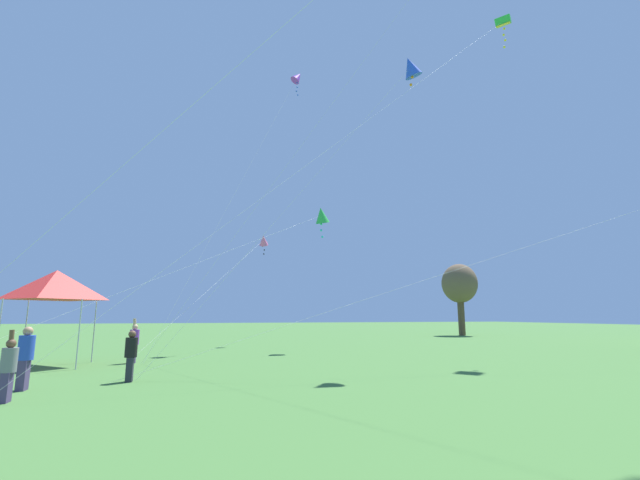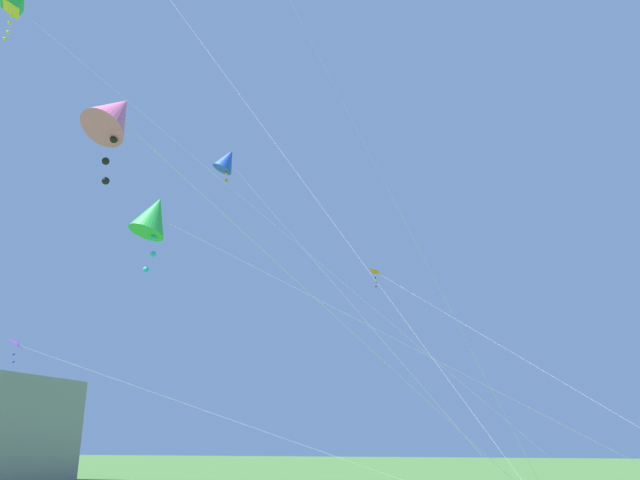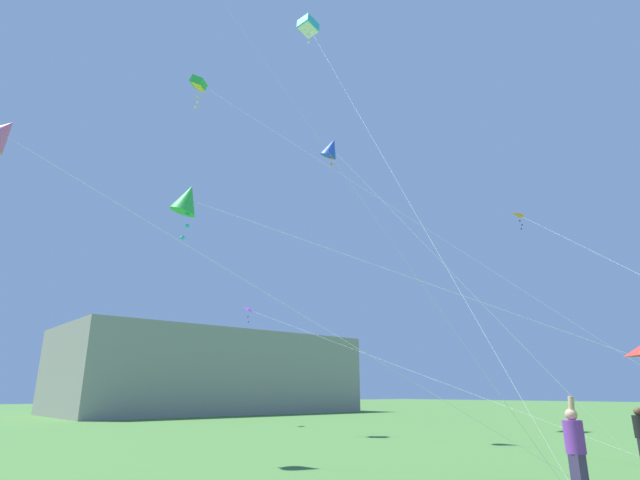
{
  "view_description": "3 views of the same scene",
  "coord_description": "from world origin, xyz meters",
  "px_view_note": "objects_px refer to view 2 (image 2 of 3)",
  "views": [
    {
      "loc": [
        16.56,
        9.89,
        2.13
      ],
      "look_at": [
        -4.54,
        16.08,
        6.01
      ],
      "focal_mm": 24.0,
      "sensor_mm": 36.0,
      "label": 1
    },
    {
      "loc": [
        -22.69,
        9.63,
        3.14
      ],
      "look_at": [
        -5.55,
        14.38,
        8.88
      ],
      "focal_mm": 35.0,
      "sensor_mm": 36.0,
      "label": 2
    },
    {
      "loc": [
        -16.63,
        2.21,
        2.07
      ],
      "look_at": [
        -4.79,
        16.02,
        7.63
      ],
      "focal_mm": 28.0,
      "sensor_mm": 36.0,
      "label": 3
    }
  ],
  "objects_px": {
    "kite_purple_delta_4": "(22,346)",
    "kite_blue_diamond_7": "(227,160)",
    "kite_orange_delta_2": "(382,276)",
    "kite_green_box_1": "(13,6)",
    "kite_pink_diamond_5": "(116,115)",
    "kite_green_diamond_0": "(154,216)"
  },
  "relations": [
    {
      "from": "kite_purple_delta_4",
      "to": "kite_blue_diamond_7",
      "type": "height_order",
      "value": "kite_blue_diamond_7"
    },
    {
      "from": "kite_orange_delta_2",
      "to": "kite_blue_diamond_7",
      "type": "distance_m",
      "value": 12.18
    },
    {
      "from": "kite_green_box_1",
      "to": "kite_pink_diamond_5",
      "type": "xyz_separation_m",
      "value": [
        -11.18,
        -13.84,
        -13.47
      ]
    },
    {
      "from": "kite_purple_delta_4",
      "to": "kite_pink_diamond_5",
      "type": "height_order",
      "value": "kite_pink_diamond_5"
    },
    {
      "from": "kite_purple_delta_4",
      "to": "kite_blue_diamond_7",
      "type": "relative_size",
      "value": 1.62
    },
    {
      "from": "kite_purple_delta_4",
      "to": "kite_green_diamond_0",
      "type": "bearing_deg",
      "value": -130.6
    },
    {
      "from": "kite_purple_delta_4",
      "to": "kite_green_box_1",
      "type": "bearing_deg",
      "value": -159.18
    },
    {
      "from": "kite_blue_diamond_7",
      "to": "kite_orange_delta_2",
      "type": "bearing_deg",
      "value": -22.19
    },
    {
      "from": "kite_green_diamond_0",
      "to": "kite_orange_delta_2",
      "type": "distance_m",
      "value": 20.13
    },
    {
      "from": "kite_green_box_1",
      "to": "kite_blue_diamond_7",
      "type": "height_order",
      "value": "kite_green_box_1"
    },
    {
      "from": "kite_green_box_1",
      "to": "kite_purple_delta_4",
      "type": "bearing_deg",
      "value": 20.82
    },
    {
      "from": "kite_blue_diamond_7",
      "to": "kite_pink_diamond_5",
      "type": "bearing_deg",
      "value": -161.49
    },
    {
      "from": "kite_orange_delta_2",
      "to": "kite_purple_delta_4",
      "type": "xyz_separation_m",
      "value": [
        -8.27,
        15.81,
        -4.38
      ]
    },
    {
      "from": "kite_orange_delta_2",
      "to": "kite_pink_diamond_5",
      "type": "xyz_separation_m",
      "value": [
        -25.71,
        -0.41,
        -4.0
      ]
    },
    {
      "from": "kite_orange_delta_2",
      "to": "kite_green_box_1",
      "type": "bearing_deg",
      "value": 137.26
    },
    {
      "from": "kite_green_diamond_0",
      "to": "kite_purple_delta_4",
      "type": "relative_size",
      "value": 0.71
    },
    {
      "from": "kite_orange_delta_2",
      "to": "kite_pink_diamond_5",
      "type": "height_order",
      "value": "kite_orange_delta_2"
    },
    {
      "from": "kite_green_diamond_0",
      "to": "kite_green_box_1",
      "type": "relative_size",
      "value": 0.71
    },
    {
      "from": "kite_green_box_1",
      "to": "kite_green_diamond_0",
      "type": "bearing_deg",
      "value": -115.3
    },
    {
      "from": "kite_purple_delta_4",
      "to": "kite_blue_diamond_7",
      "type": "bearing_deg",
      "value": -103.74
    },
    {
      "from": "kite_green_diamond_0",
      "to": "kite_blue_diamond_7",
      "type": "relative_size",
      "value": 1.15
    },
    {
      "from": "kite_green_diamond_0",
      "to": "kite_blue_diamond_7",
      "type": "bearing_deg",
      "value": 13.34
    }
  ]
}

